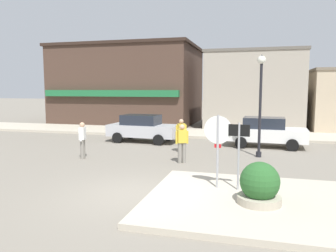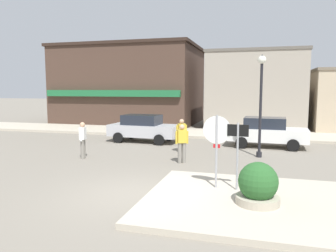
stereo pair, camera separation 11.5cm
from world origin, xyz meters
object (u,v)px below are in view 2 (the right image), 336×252
Objects in this scene: planter at (258,188)px; lamp_post at (261,91)px; parked_car_second at (267,132)px; pedestrian_kerb_side at (182,142)px; pedestrian_crossing_near at (83,139)px; pedestrian_crossing_far at (182,134)px; parked_car_nearest at (144,128)px; one_way_sign at (238,150)px; stop_sign at (217,142)px.

planter is 0.27× the size of lamp_post.
parked_car_second is 5.96m from pedestrian_kerb_side.
pedestrian_crossing_near is 4.61m from pedestrian_crossing_far.
parked_car_nearest is 5.83m from pedestrian_kerb_side.
pedestrian_kerb_side reaches higher than parked_car_nearest.
pedestrian_crossing_far and pedestrian_kerb_side have the same top height.
planter is at bearing -90.32° from lamp_post.
pedestrian_crossing_near is (-7.42, 4.29, 0.31)m from planter.
one_way_sign is 1.42m from planter.
lamp_post is (0.04, 6.66, 2.40)m from planter.
planter is at bearing -55.53° from parked_car_nearest.
pedestrian_kerb_side is (-3.44, -4.86, 0.06)m from parked_car_second.
pedestrian_crossing_far reaches higher than parked_car_nearest.
pedestrian_crossing_far is 2.32m from pedestrian_kerb_side.
lamp_post is 8.10m from pedestrian_crossing_near.
parked_car_second is 9.37m from pedestrian_crossing_near.
parked_car_nearest is 5.15m from pedestrian_crossing_near.
parked_car_second is 2.53× the size of pedestrian_kerb_side.
pedestrian_crossing_far is at bearing 112.59° from stop_sign.
pedestrian_crossing_far is (-3.58, 6.84, 0.31)m from planter.
lamp_post reaches higher than parked_car_second.
parked_car_nearest is (-6.44, 2.67, -2.15)m from lamp_post.
pedestrian_crossing_far is at bearing 117.26° from one_way_sign.
one_way_sign is at bearing -62.74° from pedestrian_crossing_far.
stop_sign is at bearing -57.62° from parked_car_nearest.
lamp_post reaches higher than pedestrian_crossing_far.
pedestrian_crossing_far reaches higher than planter.
planter is at bearing -56.45° from pedestrian_kerb_side.
one_way_sign reaches higher than planter.
parked_car_nearest reaches higher than planter.
parked_car_second is at bearing 33.16° from pedestrian_crossing_far.
stop_sign is 0.64m from one_way_sign.
parked_car_nearest is at bearing 122.38° from stop_sign.
one_way_sign is 1.30× the size of pedestrian_kerb_side.
parked_car_second is at bearing 83.27° from one_way_sign.
pedestrian_crossing_near is at bearing -176.18° from pedestrian_kerb_side.
pedestrian_crossing_far is at bearing 117.61° from planter.
pedestrian_crossing_near is 4.39m from pedestrian_kerb_side.
parked_car_second is (1.60, 8.33, -0.71)m from stop_sign.
parked_car_nearest is at bearing 124.47° from planter.
one_way_sign reaches higher than parked_car_nearest.
parked_car_nearest is at bearing 157.50° from lamp_post.
lamp_post is 1.11× the size of parked_car_nearest.
pedestrian_crossing_near is at bearing -146.62° from parked_car_second.
stop_sign is at bearing -27.05° from pedestrian_crossing_near.
pedestrian_crossing_far is (-3.61, 0.18, -2.09)m from lamp_post.
one_way_sign reaches higher than pedestrian_crossing_far.
parked_car_second is 2.53× the size of pedestrian_crossing_near.
stop_sign is 1.43× the size of pedestrian_crossing_near.
lamp_post is 2.82× the size of pedestrian_crossing_near.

